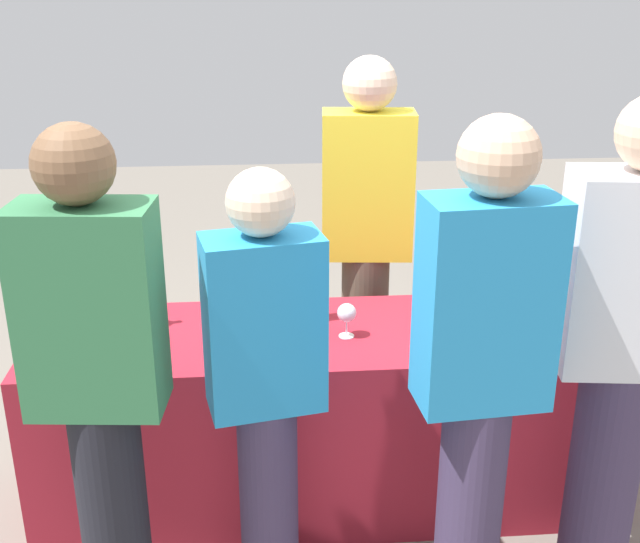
{
  "coord_description": "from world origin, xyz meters",
  "views": [
    {
      "loc": [
        -0.22,
        -2.76,
        2.09
      ],
      "look_at": [
        0.0,
        0.0,
        1.01
      ],
      "focal_mm": 44.09,
      "sensor_mm": 36.0,
      "label": 1
    }
  ],
  "objects_px": {
    "wine_bottle_2": "(281,287)",
    "server_pouring": "(366,235)",
    "wine_glass_1": "(298,328)",
    "wine_glass_4": "(470,315)",
    "ice_bucket": "(97,299)",
    "wine_bottle_0": "(132,302)",
    "wine_bottle_1": "(259,299)",
    "wine_glass_0": "(247,328)",
    "guest_3": "(623,344)",
    "wine_bottle_4": "(438,292)",
    "wine_glass_2": "(347,314)",
    "guest_2": "(481,372)",
    "wine_bottle_3": "(308,292)",
    "wine_glass_3": "(429,311)",
    "guest_1": "(266,383)",
    "guest_0": "(99,380)"
  },
  "relations": [
    {
      "from": "wine_bottle_1",
      "to": "guest_3",
      "type": "relative_size",
      "value": 0.18
    },
    {
      "from": "wine_glass_0",
      "to": "ice_bucket",
      "type": "bearing_deg",
      "value": 152.6
    },
    {
      "from": "wine_bottle_0",
      "to": "wine_bottle_3",
      "type": "xyz_separation_m",
      "value": [
        0.69,
        0.01,
        0.01
      ]
    },
    {
      "from": "ice_bucket",
      "to": "guest_2",
      "type": "bearing_deg",
      "value": -33.49
    },
    {
      "from": "wine_glass_4",
      "to": "ice_bucket",
      "type": "height_order",
      "value": "ice_bucket"
    },
    {
      "from": "ice_bucket",
      "to": "guest_3",
      "type": "height_order",
      "value": "guest_3"
    },
    {
      "from": "wine_bottle_0",
      "to": "wine_glass_0",
      "type": "relative_size",
      "value": 2.24
    },
    {
      "from": "wine_glass_3",
      "to": "guest_0",
      "type": "relative_size",
      "value": 0.08
    },
    {
      "from": "wine_bottle_3",
      "to": "wine_bottle_4",
      "type": "bearing_deg",
      "value": -0.19
    },
    {
      "from": "wine_bottle_2",
      "to": "wine_glass_1",
      "type": "distance_m",
      "value": 0.34
    },
    {
      "from": "wine_bottle_1",
      "to": "wine_glass_2",
      "type": "bearing_deg",
      "value": -21.09
    },
    {
      "from": "wine_bottle_0",
      "to": "wine_bottle_3",
      "type": "distance_m",
      "value": 0.69
    },
    {
      "from": "wine_bottle_3",
      "to": "guest_1",
      "type": "distance_m",
      "value": 0.67
    },
    {
      "from": "wine_bottle_3",
      "to": "wine_glass_3",
      "type": "height_order",
      "value": "wine_bottle_3"
    },
    {
      "from": "ice_bucket",
      "to": "wine_bottle_0",
      "type": "bearing_deg",
      "value": -21.02
    },
    {
      "from": "ice_bucket",
      "to": "guest_2",
      "type": "height_order",
      "value": "guest_2"
    },
    {
      "from": "wine_bottle_1",
      "to": "wine_glass_4",
      "type": "distance_m",
      "value": 0.82
    },
    {
      "from": "wine_glass_1",
      "to": "guest_2",
      "type": "height_order",
      "value": "guest_2"
    },
    {
      "from": "wine_bottle_3",
      "to": "wine_glass_4",
      "type": "height_order",
      "value": "wine_bottle_3"
    },
    {
      "from": "wine_bottle_4",
      "to": "wine_glass_2",
      "type": "xyz_separation_m",
      "value": [
        -0.39,
        -0.16,
        -0.01
      ]
    },
    {
      "from": "wine_bottle_1",
      "to": "wine_bottle_2",
      "type": "xyz_separation_m",
      "value": [
        0.09,
        0.1,
        0.01
      ]
    },
    {
      "from": "wine_bottle_2",
      "to": "wine_bottle_3",
      "type": "xyz_separation_m",
      "value": [
        0.1,
        -0.07,
        0.0
      ]
    },
    {
      "from": "wine_glass_3",
      "to": "wine_glass_4",
      "type": "bearing_deg",
      "value": -20.16
    },
    {
      "from": "wine_bottle_0",
      "to": "guest_2",
      "type": "xyz_separation_m",
      "value": [
        1.15,
        -0.8,
        0.07
      ]
    },
    {
      "from": "guest_0",
      "to": "wine_bottle_3",
      "type": "bearing_deg",
      "value": 52.76
    },
    {
      "from": "wine_bottle_2",
      "to": "guest_3",
      "type": "distance_m",
      "value": 1.31
    },
    {
      "from": "wine_glass_3",
      "to": "guest_2",
      "type": "distance_m",
      "value": 0.66
    },
    {
      "from": "wine_bottle_1",
      "to": "wine_glass_4",
      "type": "height_order",
      "value": "wine_bottle_1"
    },
    {
      "from": "wine_glass_2",
      "to": "guest_3",
      "type": "distance_m",
      "value": 0.99
    },
    {
      "from": "wine_bottle_2",
      "to": "server_pouring",
      "type": "bearing_deg",
      "value": 45.35
    },
    {
      "from": "wine_bottle_2",
      "to": "ice_bucket",
      "type": "height_order",
      "value": "wine_bottle_2"
    },
    {
      "from": "wine_glass_0",
      "to": "wine_bottle_1",
      "type": "bearing_deg",
      "value": 78.82
    },
    {
      "from": "wine_bottle_1",
      "to": "wine_glass_0",
      "type": "xyz_separation_m",
      "value": [
        -0.05,
        -0.23,
        -0.02
      ]
    },
    {
      "from": "wine_glass_4",
      "to": "server_pouring",
      "type": "bearing_deg",
      "value": 113.53
    },
    {
      "from": "wine_glass_3",
      "to": "ice_bucket",
      "type": "height_order",
      "value": "ice_bucket"
    },
    {
      "from": "wine_bottle_3",
      "to": "wine_bottle_4",
      "type": "xyz_separation_m",
      "value": [
        0.53,
        -0.0,
        -0.02
      ]
    },
    {
      "from": "wine_bottle_0",
      "to": "wine_glass_4",
      "type": "height_order",
      "value": "wine_bottle_0"
    },
    {
      "from": "wine_bottle_0",
      "to": "wine_glass_2",
      "type": "height_order",
      "value": "wine_bottle_0"
    },
    {
      "from": "wine_bottle_3",
      "to": "wine_glass_3",
      "type": "xyz_separation_m",
      "value": [
        0.45,
        -0.16,
        -0.02
      ]
    },
    {
      "from": "guest_0",
      "to": "guest_2",
      "type": "relative_size",
      "value": 0.99
    },
    {
      "from": "wine_bottle_4",
      "to": "wine_glass_2",
      "type": "height_order",
      "value": "wine_bottle_4"
    },
    {
      "from": "wine_glass_3",
      "to": "guest_3",
      "type": "relative_size",
      "value": 0.08
    },
    {
      "from": "guest_2",
      "to": "wine_glass_1",
      "type": "bearing_deg",
      "value": 128.45
    },
    {
      "from": "wine_bottle_1",
      "to": "wine_bottle_4",
      "type": "distance_m",
      "value": 0.72
    },
    {
      "from": "wine_bottle_1",
      "to": "wine_glass_1",
      "type": "xyz_separation_m",
      "value": [
        0.14,
        -0.23,
        -0.02
      ]
    },
    {
      "from": "guest_1",
      "to": "guest_2",
      "type": "distance_m",
      "value": 0.68
    },
    {
      "from": "ice_bucket",
      "to": "guest_0",
      "type": "height_order",
      "value": "guest_0"
    },
    {
      "from": "guest_1",
      "to": "wine_glass_4",
      "type": "bearing_deg",
      "value": 17.54
    },
    {
      "from": "wine_glass_1",
      "to": "wine_glass_4",
      "type": "height_order",
      "value": "wine_glass_4"
    },
    {
      "from": "wine_bottle_3",
      "to": "wine_bottle_4",
      "type": "distance_m",
      "value": 0.53
    }
  ]
}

